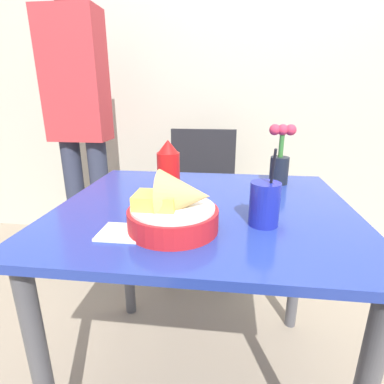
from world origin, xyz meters
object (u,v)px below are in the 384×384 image
(ketchup_bottle, at_px, (169,172))
(drink_cup, at_px, (264,205))
(food_basket, at_px, (176,209))
(flower_vase, at_px, (280,159))
(chair_far_window, at_px, (202,187))
(person_standing, at_px, (79,112))

(ketchup_bottle, bearing_deg, drink_cup, -28.14)
(food_basket, distance_m, drink_cup, 0.23)
(flower_vase, bearing_deg, chair_far_window, 120.58)
(chair_far_window, relative_size, food_basket, 3.68)
(ketchup_bottle, xyz_separation_m, drink_cup, (0.29, -0.15, -0.04))
(ketchup_bottle, relative_size, person_standing, 0.12)
(chair_far_window, distance_m, ketchup_bottle, 0.90)
(ketchup_bottle, xyz_separation_m, flower_vase, (0.38, 0.25, 0.00))
(drink_cup, height_order, flower_vase, flower_vase)
(flower_vase, height_order, person_standing, person_standing)
(chair_far_window, bearing_deg, person_standing, -169.79)
(chair_far_window, distance_m, food_basket, 1.09)
(ketchup_bottle, distance_m, drink_cup, 0.33)
(drink_cup, relative_size, person_standing, 0.13)
(chair_far_window, height_order, ketchup_bottle, ketchup_bottle)
(food_basket, relative_size, flower_vase, 1.02)
(drink_cup, bearing_deg, food_basket, -164.94)
(chair_far_window, height_order, drink_cup, drink_cup)
(food_basket, relative_size, ketchup_bottle, 1.16)
(food_basket, bearing_deg, person_standing, 127.08)
(person_standing, bearing_deg, food_basket, -52.92)
(drink_cup, xyz_separation_m, person_standing, (-0.93, 0.88, 0.18))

